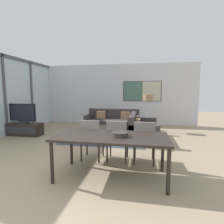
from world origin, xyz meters
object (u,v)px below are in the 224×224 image
fruit_bowl (120,134)px  sofa_side (141,131)px  television (23,114)px  dining_chair_centre (117,138)px  tv_console (23,129)px  dining_chair_right (144,140)px  dining_table (111,139)px  sofa_main (113,123)px  coffee_table (106,130)px  floor_lamp (148,100)px  dining_chair_left (91,137)px

fruit_bowl → sofa_side: bearing=82.6°
television → fruit_bowl: (3.75, -2.46, 0.03)m
television → dining_chair_centre: 3.99m
tv_console → dining_chair_right: 4.53m
tv_console → dining_table: (3.59, -2.44, 0.47)m
television → dining_chair_right: bearing=-22.6°
dining_chair_right → television: bearing=157.4°
sofa_main → dining_chair_right: bearing=-69.1°
dining_table → television: bearing=145.8°
coffee_table → fruit_bowl: (0.82, -2.60, 0.53)m
coffee_table → dining_chair_centre: size_ratio=1.06×
dining_table → floor_lamp: size_ratio=1.40×
sofa_main → coffee_table: size_ratio=2.17×
tv_console → television: bearing=90.0°
sofa_main → dining_chair_right: dining_chair_right is taller
tv_console → dining_chair_centre: dining_chair_centre is taller
television → sofa_side: size_ratio=0.60×
tv_console → television: 0.55m
television → dining_chair_right: television is taller
fruit_bowl → dining_chair_left: bearing=135.8°
tv_console → sofa_main: (2.93, 1.50, 0.05)m
dining_chair_centre → sofa_main: bearing=101.6°
sofa_main → coffee_table: 1.36m
tv_console → dining_chair_left: size_ratio=1.44×
dining_chair_left → fruit_bowl: (0.73, -0.71, 0.28)m
sofa_main → dining_chair_left: bearing=-88.5°
television → sofa_side: television is taller
tv_console → fruit_bowl: bearing=-33.2°
floor_lamp → dining_table: bearing=-100.5°
coffee_table → dining_chair_centre: dining_chair_centre is taller
television → tv_console: bearing=-90.0°
sofa_main → dining_table: 4.02m
dining_chair_centre → dining_chair_right: bearing=-1.0°
sofa_side → dining_chair_centre: bearing=165.5°
sofa_side → coffee_table: sofa_side is taller
dining_chair_left → sofa_main: bearing=91.5°
tv_console → dining_chair_right: size_ratio=1.44×
dining_table → dining_chair_left: (-0.58, 0.69, -0.17)m
television → fruit_bowl: size_ratio=3.39×
television → dining_chair_right: (4.17, -1.74, -0.25)m
dining_table → dining_chair_left: dining_chair_left is taller
dining_table → tv_console: bearing=145.9°
dining_chair_centre → dining_chair_right: size_ratio=1.00×
sofa_side → tv_console: bearing=92.8°
dining_chair_right → fruit_bowl: size_ratio=3.15×
tv_console → coffee_table: size_ratio=1.36×
dining_chair_centre → dining_chair_right: 0.58m
dining_table → sofa_side: bearing=79.3°
sofa_main → dining_chair_left: dining_chair_left is taller
sofa_side → dining_chair_left: size_ratio=1.79×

